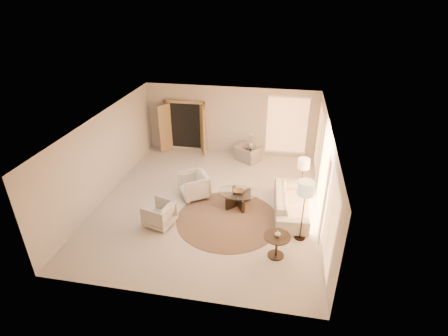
% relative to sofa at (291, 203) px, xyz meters
% --- Properties ---
extents(room, '(7.04, 8.04, 2.83)m').
position_rel_sofa_xyz_m(room, '(-2.60, 0.11, 1.04)').
color(room, beige).
rests_on(room, ground).
extents(windows_right, '(0.10, 6.40, 2.40)m').
position_rel_sofa_xyz_m(windows_right, '(0.85, 0.21, 0.99)').
color(windows_right, '#F7A762').
rests_on(windows_right, room).
extents(window_back_corner, '(1.70, 0.10, 2.40)m').
position_rel_sofa_xyz_m(window_back_corner, '(-0.30, 4.06, 0.99)').
color(window_back_corner, '#F7A762').
rests_on(window_back_corner, room).
extents(curtains_right, '(0.06, 5.20, 2.60)m').
position_rel_sofa_xyz_m(curtains_right, '(0.80, 1.11, 0.94)').
color(curtains_right, tan).
rests_on(curtains_right, room).
extents(french_doors, '(1.95, 0.66, 2.16)m').
position_rel_sofa_xyz_m(french_doors, '(-4.50, 3.93, 0.71)').
color(french_doors, tan).
rests_on(french_doors, room).
extents(area_rug, '(3.57, 3.57, 0.01)m').
position_rel_sofa_xyz_m(area_rug, '(-1.84, -0.73, -0.35)').
color(area_rug, '#3C281D').
rests_on(area_rug, room).
extents(sofa, '(1.11, 2.49, 0.71)m').
position_rel_sofa_xyz_m(sofa, '(0.00, 0.00, 0.00)').
color(sofa, beige).
rests_on(sofa, room).
extents(armchair_left, '(1.19, 1.20, 0.92)m').
position_rel_sofa_xyz_m(armchair_left, '(-3.19, 0.38, 0.10)').
color(armchair_left, beige).
rests_on(armchair_left, room).
extents(armchair_right, '(0.91, 0.94, 0.80)m').
position_rel_sofa_xyz_m(armchair_right, '(-3.80, -1.33, 0.05)').
color(armchair_right, beige).
rests_on(armchair_right, room).
extents(accent_chair, '(1.13, 1.03, 0.83)m').
position_rel_sofa_xyz_m(accent_chair, '(-1.76, 3.41, 0.06)').
color(accent_chair, gray).
rests_on(accent_chair, room).
extents(coffee_table, '(1.49, 1.49, 0.49)m').
position_rel_sofa_xyz_m(coffee_table, '(-1.65, 0.11, -0.05)').
color(coffee_table, black).
rests_on(coffee_table, room).
extents(end_table, '(0.69, 0.69, 0.66)m').
position_rel_sofa_xyz_m(end_table, '(-0.33, -2.08, 0.09)').
color(end_table, black).
rests_on(end_table, room).
extents(side_table, '(0.48, 0.48, 0.56)m').
position_rel_sofa_xyz_m(side_table, '(-1.66, 3.51, -0.02)').
color(side_table, black).
rests_on(side_table, room).
extents(floor_lamp_near, '(0.38, 0.38, 1.56)m').
position_rel_sofa_xyz_m(floor_lamp_near, '(0.30, 0.71, 0.97)').
color(floor_lamp_near, black).
rests_on(floor_lamp_near, room).
extents(floor_lamp_far, '(0.44, 0.44, 1.82)m').
position_rel_sofa_xyz_m(floor_lamp_far, '(0.30, -1.21, 1.19)').
color(floor_lamp_far, black).
rests_on(floor_lamp_far, room).
extents(bowl, '(0.36, 0.36, 0.08)m').
position_rel_sofa_xyz_m(bowl, '(-1.65, 0.11, 0.17)').
color(bowl, brown).
rests_on(bowl, coffee_table).
extents(end_vase, '(0.20, 0.20, 0.16)m').
position_rel_sofa_xyz_m(end_vase, '(-0.33, -2.08, 0.37)').
color(end_vase, silver).
rests_on(end_vase, end_table).
extents(side_vase, '(0.26, 0.26, 0.22)m').
position_rel_sofa_xyz_m(side_vase, '(-1.66, 3.51, 0.31)').
color(side_vase, silver).
rests_on(side_vase, side_table).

